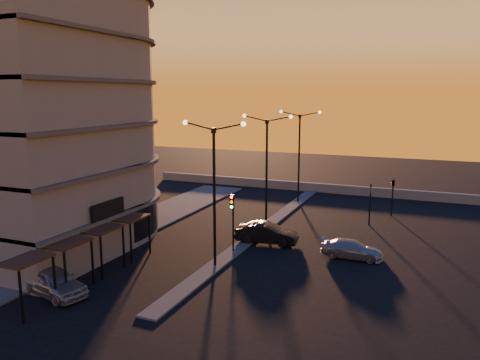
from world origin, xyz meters
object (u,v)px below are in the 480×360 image
object	(u,v)px
car_sedan	(267,233)
car_wagon	(352,249)
car_hatchback	(53,281)
traffic_light_main	(232,214)
streetlamp_mid	(267,162)

from	to	relation	value
car_sedan	car_wagon	xyz separation A→B (m)	(6.50, -0.73, -0.16)
car_sedan	car_hatchback	bearing A→B (deg)	142.97
car_wagon	car_sedan	bearing A→B (deg)	84.45
traffic_light_main	car_hatchback	bearing A→B (deg)	-122.27
traffic_light_main	car_sedan	size ratio (longest dim) A/B	0.91
car_hatchback	streetlamp_mid	bearing A→B (deg)	-6.86
car_hatchback	car_sedan	bearing A→B (deg)	-17.40
car_sedan	streetlamp_mid	bearing A→B (deg)	14.02
streetlamp_mid	car_wagon	distance (m)	10.59
traffic_light_main	car_wagon	distance (m)	8.63
car_hatchback	car_sedan	world-z (taller)	car_hatchback
streetlamp_mid	car_hatchback	xyz separation A→B (m)	(-6.50, -17.42, -4.80)
traffic_light_main	car_sedan	bearing A→B (deg)	63.58
car_sedan	car_wagon	size ratio (longest dim) A/B	1.11
streetlamp_mid	car_hatchback	distance (m)	19.21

